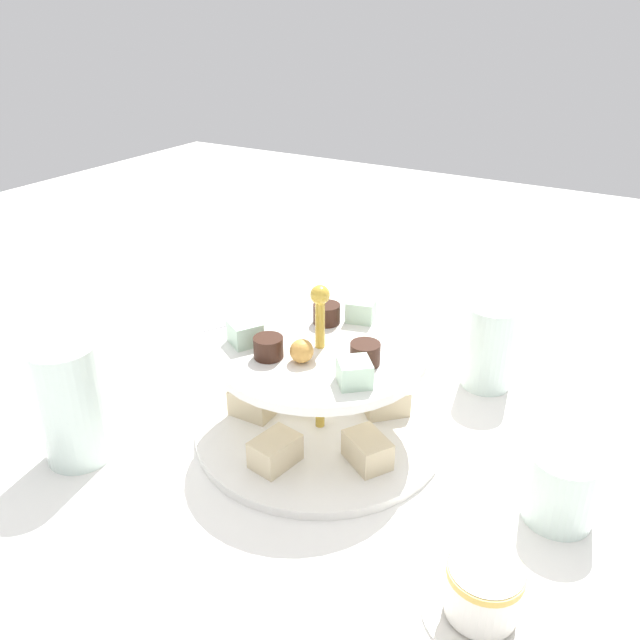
{
  "coord_description": "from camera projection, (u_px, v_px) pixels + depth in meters",
  "views": [
    {
      "loc": [
        -0.3,
        0.5,
        0.43
      ],
      "look_at": [
        0.0,
        0.0,
        0.14
      ],
      "focal_mm": 35.97,
      "sensor_mm": 36.0,
      "label": 1
    }
  ],
  "objects": [
    {
      "name": "ground_plane",
      "position": [
        320.0,
        432.0,
        0.71
      ],
      "size": [
        2.4,
        2.4,
        0.0
      ],
      "primitive_type": "plane",
      "color": "white"
    },
    {
      "name": "tiered_serving_stand",
      "position": [
        320.0,
        395.0,
        0.69
      ],
      "size": [
        0.27,
        0.27,
        0.18
      ],
      "color": "white",
      "rests_on": "ground_plane"
    },
    {
      "name": "water_glass_tall_right",
      "position": [
        71.0,
        403.0,
        0.65
      ],
      "size": [
        0.07,
        0.07,
        0.13
      ],
      "primitive_type": "cylinder",
      "color": "silver",
      "rests_on": "ground_plane"
    },
    {
      "name": "water_glass_short_left",
      "position": [
        561.0,
        490.0,
        0.58
      ],
      "size": [
        0.06,
        0.06,
        0.07
      ],
      "primitive_type": "cylinder",
      "color": "silver",
      "rests_on": "ground_plane"
    },
    {
      "name": "teacup_with_saucer",
      "position": [
        482.0,
        594.0,
        0.49
      ],
      "size": [
        0.09,
        0.09,
        0.05
      ],
      "color": "white",
      "rests_on": "ground_plane"
    },
    {
      "name": "butter_knife_left",
      "position": [
        256.0,
        316.0,
        0.97
      ],
      "size": [
        0.1,
        0.15,
        0.0
      ],
      "primitive_type": "cube",
      "rotation": [
        0.0,
        0.0,
        1.04
      ],
      "color": "silver",
      "rests_on": "ground_plane"
    },
    {
      "name": "water_glass_mid_back",
      "position": [
        489.0,
        347.0,
        0.78
      ],
      "size": [
        0.06,
        0.06,
        0.11
      ],
      "primitive_type": "cylinder",
      "color": "silver",
      "rests_on": "ground_plane"
    }
  ]
}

